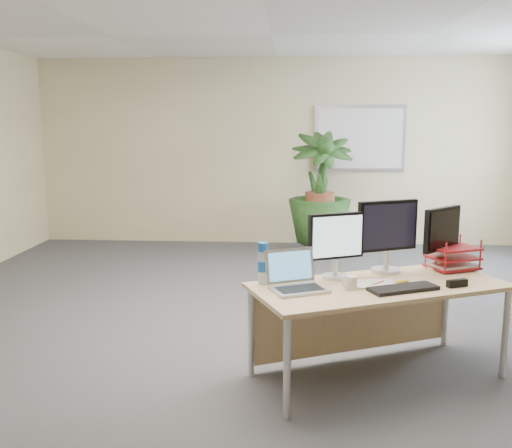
# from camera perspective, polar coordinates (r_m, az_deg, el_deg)

# --- Properties ---
(floor) EXTENTS (8.00, 8.00, 0.00)m
(floor) POSITION_cam_1_polar(r_m,az_deg,el_deg) (4.74, 0.51, -11.80)
(floor) COLOR #414246
(floor) RESTS_ON ground
(back_wall) EXTENTS (7.00, 0.04, 2.70)m
(back_wall) POSITION_cam_1_polar(r_m,az_deg,el_deg) (8.41, 2.03, 7.20)
(back_wall) COLOR beige
(back_wall) RESTS_ON floor
(whiteboard) EXTENTS (1.30, 0.04, 0.95)m
(whiteboard) POSITION_cam_1_polar(r_m,az_deg,el_deg) (8.42, 10.32, 8.41)
(whiteboard) COLOR silver
(whiteboard) RESTS_ON back_wall
(desk) EXTENTS (1.90, 1.38, 0.67)m
(desk) POSITION_cam_1_polar(r_m,az_deg,el_deg) (4.14, 11.48, -7.43)
(desk) COLOR tan
(desk) RESTS_ON floor
(floor_plant) EXTENTS (0.96, 0.96, 1.50)m
(floor_plant) POSITION_cam_1_polar(r_m,az_deg,el_deg) (7.77, 6.41, 2.47)
(floor_plant) COLOR #163714
(floor_plant) RESTS_ON floor
(monitor_left) EXTENTS (0.40, 0.21, 0.47)m
(monitor_left) POSITION_cam_1_polar(r_m,az_deg,el_deg) (4.07, 8.01, -1.70)
(monitor_left) COLOR silver
(monitor_left) RESTS_ON desk
(monitor_right) EXTENTS (0.46, 0.23, 0.53)m
(monitor_right) POSITION_cam_1_polar(r_m,az_deg,el_deg) (4.30, 13.01, -0.72)
(monitor_right) COLOR silver
(monitor_right) RESTS_ON desk
(monitor_dark) EXTENTS (0.33, 0.32, 0.47)m
(monitor_dark) POSITION_cam_1_polar(r_m,az_deg,el_deg) (4.51, 18.10, -0.94)
(monitor_dark) COLOR silver
(monitor_dark) RESTS_ON desk
(laptop) EXTENTS (0.45, 0.42, 0.25)m
(laptop) POSITION_cam_1_polar(r_m,az_deg,el_deg) (3.83, 3.95, -5.57)
(laptop) COLOR #B5B6B9
(laptop) RESTS_ON desk
(keyboard) EXTENTS (0.49, 0.33, 0.03)m
(keyboard) POSITION_cam_1_polar(r_m,az_deg,el_deg) (3.91, 14.51, -6.26)
(keyboard) COLOR black
(keyboard) RESTS_ON desk
(coffee_mug) EXTENTS (0.11, 0.08, 0.09)m
(coffee_mug) POSITION_cam_1_polar(r_m,az_deg,el_deg) (3.87, 9.48, -5.78)
(coffee_mug) COLOR silver
(coffee_mug) RESTS_ON desk
(spiral_notebook) EXTENTS (0.31, 0.25, 0.01)m
(spiral_notebook) POSITION_cam_1_polar(r_m,az_deg,el_deg) (4.00, 11.85, -5.89)
(spiral_notebook) COLOR white
(spiral_notebook) RESTS_ON desk
(orange_pen) EXTENTS (0.10, 0.10, 0.01)m
(orange_pen) POSITION_cam_1_polar(r_m,az_deg,el_deg) (4.00, 12.12, -5.77)
(orange_pen) COLOR #F24F1A
(orange_pen) RESTS_ON spiral_notebook
(yellow_highlighter) EXTENTS (0.12, 0.08, 0.02)m
(yellow_highlighter) POSITION_cam_1_polar(r_m,az_deg,el_deg) (4.07, 14.27, -5.66)
(yellow_highlighter) COLOR gold
(yellow_highlighter) RESTS_ON desk
(water_bottle) EXTENTS (0.07, 0.07, 0.29)m
(water_bottle) POSITION_cam_1_polar(r_m,az_deg,el_deg) (3.91, 0.71, -4.04)
(water_bottle) COLOR silver
(water_bottle) RESTS_ON desk
(letter_tray) EXTENTS (0.42, 0.38, 0.16)m
(letter_tray) POSITION_cam_1_polar(r_m,az_deg,el_deg) (4.57, 19.05, -3.35)
(letter_tray) COLOR maroon
(letter_tray) RESTS_ON desk
(stapler) EXTENTS (0.15, 0.10, 0.05)m
(stapler) POSITION_cam_1_polar(r_m,az_deg,el_deg) (4.10, 19.46, -5.60)
(stapler) COLOR black
(stapler) RESTS_ON desk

